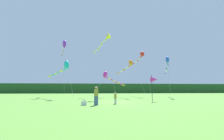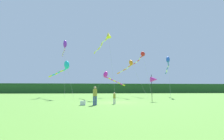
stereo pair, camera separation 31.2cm
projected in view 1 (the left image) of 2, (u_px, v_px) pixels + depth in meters
name	position (u px, v px, depth m)	size (l,w,h in m)	color
ground_plane	(117.00, 102.00, 18.91)	(120.00, 120.00, 0.00)	#5B9338
distant_treeline	(102.00, 88.00, 63.59)	(108.00, 2.92, 3.77)	#234C23
person_adult	(96.00, 95.00, 15.47)	(0.40, 0.40, 1.82)	#334C8C
person_child	(115.00, 98.00, 16.73)	(0.27, 0.27, 1.21)	silver
cooler_box	(84.00, 103.00, 15.39)	(0.51, 0.36, 0.42)	silver
banner_flag_pole	(154.00, 80.00, 21.07)	(0.90, 0.70, 3.45)	black
kite_magenta	(107.00, 76.00, 31.05)	(6.82, 4.95, 5.13)	#B2B2B2
kite_purple	(64.00, 45.00, 34.48)	(2.40, 7.13, 12.11)	#B2B2B2
kite_blue	(167.00, 62.00, 30.72)	(4.02, 10.60, 7.81)	#B2B2B2
kite_red	(141.00, 55.00, 35.83)	(1.57, 9.45, 9.96)	#B2B2B2
kite_orange	(129.00, 64.00, 30.60)	(4.26, 7.53, 7.20)	#B2B2B2
kite_yellow	(106.00, 38.00, 29.46)	(3.82, 8.59, 11.89)	#B2B2B2
kite_cyan	(65.00, 66.00, 26.39)	(5.76, 6.17, 6.32)	#B2B2B2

